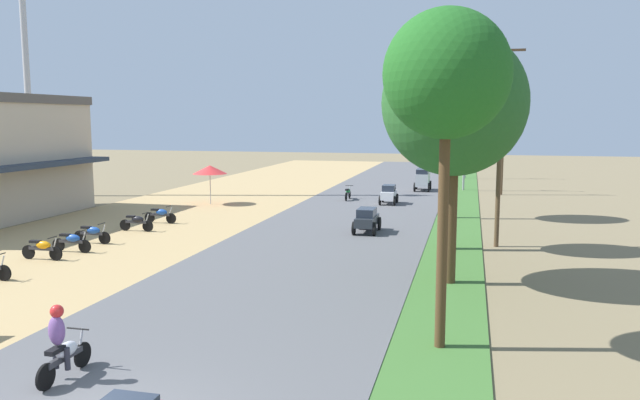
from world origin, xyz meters
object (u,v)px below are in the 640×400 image
(vendor_umbrella, at_px, (210,170))
(streetlamp_near, at_px, (465,129))
(parked_motorbike_fifth, at_px, (92,233))
(parked_motorbike_seventh, at_px, (161,214))
(utility_pole_near, at_px, (500,140))
(motorbike_ahead_third, at_px, (348,192))
(parked_motorbike_third, at_px, (42,248))
(parked_motorbike_sixth, at_px, (137,221))
(median_tree_nearest, at_px, (447,76))
(car_sedan_charcoal, at_px, (367,219))
(utility_pole_far, at_px, (503,136))
(parked_motorbike_fourth, at_px, (72,241))
(median_tree_third, at_px, (453,97))
(streetlamp_mid, at_px, (466,127))
(car_hatchback_white, at_px, (389,194))
(median_tree_fourth, at_px, (457,84))
(car_van_silver, at_px, (423,178))
(median_tree_second, at_px, (454,104))
(motorbike_ahead_second, at_px, (62,344))

(vendor_umbrella, bearing_deg, streetlamp_near, 37.43)
(parked_motorbike_fifth, bearing_deg, parked_motorbike_seventh, 86.69)
(utility_pole_near, height_order, motorbike_ahead_third, utility_pole_near)
(parked_motorbike_third, height_order, parked_motorbike_sixth, same)
(median_tree_nearest, distance_m, car_sedan_charcoal, 16.21)
(utility_pole_far, bearing_deg, motorbike_ahead_third, -149.94)
(streetlamp_near, relative_size, motorbike_ahead_third, 4.56)
(parked_motorbike_fourth, bearing_deg, parked_motorbike_seventh, 89.30)
(median_tree_third, height_order, streetlamp_near, median_tree_third)
(median_tree_third, relative_size, streetlamp_mid, 1.02)
(parked_motorbike_seventh, distance_m, median_tree_nearest, 22.00)
(car_hatchback_white, bearing_deg, parked_motorbike_fourth, -121.63)
(parked_motorbike_fourth, distance_m, median_tree_third, 16.87)
(car_hatchback_white, bearing_deg, streetlamp_mid, 76.58)
(median_tree_fourth, relative_size, car_van_silver, 3.94)
(parked_motorbike_fourth, height_order, car_hatchback_white, car_hatchback_white)
(parked_motorbike_fourth, bearing_deg, parked_motorbike_sixth, 89.05)
(median_tree_nearest, height_order, median_tree_second, median_tree_second)
(parked_motorbike_fourth, xyz_separation_m, parked_motorbike_seventh, (0.09, 7.41, 0.00))
(parked_motorbike_fifth, bearing_deg, parked_motorbike_sixth, 84.33)
(vendor_umbrella, height_order, utility_pole_near, utility_pole_near)
(median_tree_nearest, distance_m, motorbike_ahead_second, 10.31)
(parked_motorbike_fifth, bearing_deg, median_tree_nearest, -30.09)
(parked_motorbike_seventh, relative_size, median_tree_nearest, 0.22)
(vendor_umbrella, xyz_separation_m, car_sedan_charcoal, (11.50, -7.60, -1.57))
(median_tree_third, relative_size, utility_pole_far, 1.01)
(median_tree_second, xyz_separation_m, streetlamp_mid, (0.07, 37.95, -1.29))
(utility_pole_far, bearing_deg, streetlamp_mid, 102.98)
(parked_motorbike_sixth, bearing_deg, median_tree_third, -2.12)
(median_tree_nearest, xyz_separation_m, streetlamp_near, (0.08, 34.23, -1.78))
(median_tree_second, distance_m, car_hatchback_white, 20.01)
(parked_motorbike_sixth, bearing_deg, streetlamp_near, 55.06)
(parked_motorbike_third, bearing_deg, median_tree_nearest, -20.22)
(parked_motorbike_third, distance_m, median_tree_third, 17.55)
(parked_motorbike_sixth, bearing_deg, utility_pole_near, 2.29)
(parked_motorbike_third, relative_size, car_hatchback_white, 0.90)
(vendor_umbrella, xyz_separation_m, median_tree_nearest, (15.71, -22.14, 4.24))
(parked_motorbike_sixth, bearing_deg, streetlamp_mid, 64.25)
(median_tree_third, height_order, motorbike_ahead_second, median_tree_third)
(car_sedan_charcoal, distance_m, motorbike_ahead_second, 18.75)
(parked_motorbike_third, distance_m, car_van_silver, 30.03)
(parked_motorbike_fifth, height_order, car_sedan_charcoal, car_sedan_charcoal)
(parked_motorbike_third, bearing_deg, utility_pole_far, 55.15)
(car_hatchback_white, bearing_deg, median_tree_nearest, -79.75)
(car_hatchback_white, height_order, motorbike_ahead_second, motorbike_ahead_second)
(parked_motorbike_third, height_order, streetlamp_near, streetlamp_near)
(median_tree_fourth, height_order, car_van_silver, median_tree_fourth)
(streetlamp_mid, bearing_deg, motorbike_ahead_third, -112.98)
(median_tree_third, height_order, streetlamp_mid, median_tree_third)
(vendor_umbrella, height_order, car_hatchback_white, vendor_umbrella)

